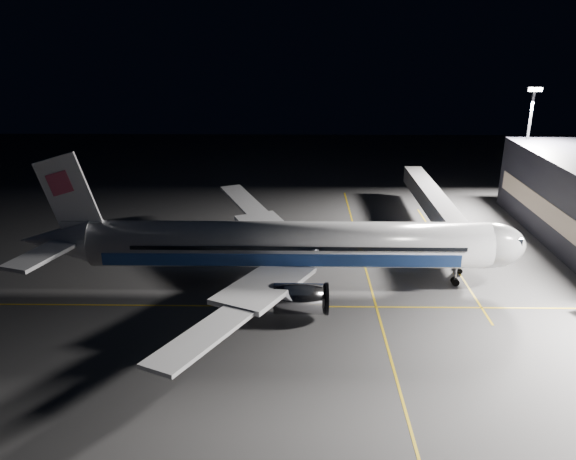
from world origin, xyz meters
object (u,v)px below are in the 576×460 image
(safety_cone_b, at_px, (334,257))
(baggage_tug, at_px, (292,253))
(floodlight_mast_north, at_px, (528,137))
(airliner, at_px, (281,245))
(jet_bridge, at_px, (436,205))
(safety_cone_a, at_px, (333,260))
(safety_cone_c, at_px, (273,241))

(safety_cone_b, bearing_deg, baggage_tug, 179.92)
(floodlight_mast_north, xyz_separation_m, baggage_tug, (-39.75, -23.99, -11.50))
(airliner, relative_size, floodlight_mast_north, 2.97)
(jet_bridge, distance_m, floodlight_mast_north, 24.06)
(safety_cone_a, distance_m, safety_cone_b, 1.41)
(safety_cone_c, bearing_deg, baggage_tug, -63.71)
(airliner, height_order, jet_bridge, airliner)
(airliner, height_order, baggage_tug, airliner)
(floodlight_mast_north, distance_m, safety_cone_a, 44.25)
(airliner, relative_size, safety_cone_a, 90.56)
(baggage_tug, bearing_deg, floodlight_mast_north, 40.42)
(jet_bridge, relative_size, safety_cone_a, 50.67)
(safety_cone_b, relative_size, safety_cone_c, 1.23)
(airliner, distance_m, baggage_tug, 9.17)
(safety_cone_b, xyz_separation_m, safety_cone_c, (-8.72, 6.01, -0.06))
(baggage_tug, bearing_deg, safety_cone_b, 9.22)
(airliner, xyz_separation_m, baggage_tug, (1.33, 7.99, -4.29))
(safety_cone_a, relative_size, safety_cone_b, 1.05)
(airliner, xyz_separation_m, safety_cone_c, (-1.64, 14.00, -4.90))
(airliner, xyz_separation_m, jet_bridge, (23.08, 18.06, -0.58))
(airliner, distance_m, floodlight_mast_north, 52.56)
(jet_bridge, relative_size, safety_cone_c, 65.24)
(safety_cone_a, bearing_deg, safety_cone_b, 82.57)
(airliner, xyz_separation_m, safety_cone_a, (6.89, 6.59, -4.82))
(jet_bridge, bearing_deg, baggage_tug, -155.17)
(safety_cone_c, bearing_deg, jet_bridge, 9.32)
(floodlight_mast_north, xyz_separation_m, safety_cone_a, (-34.18, -25.40, -12.03))
(jet_bridge, distance_m, safety_cone_b, 19.38)
(jet_bridge, distance_m, safety_cone_a, 20.28)
(jet_bridge, height_order, safety_cone_c, jet_bridge)
(jet_bridge, xyz_separation_m, safety_cone_b, (-16.00, -10.07, -4.26))
(safety_cone_b, bearing_deg, floodlight_mast_north, 35.22)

